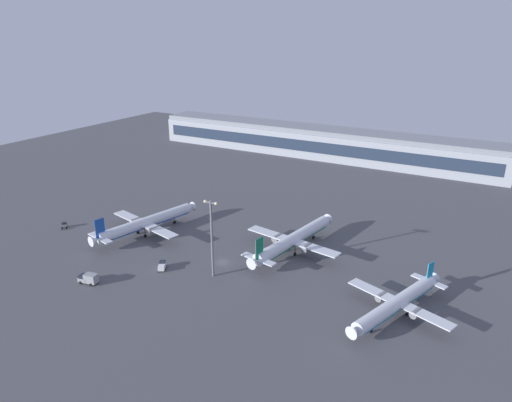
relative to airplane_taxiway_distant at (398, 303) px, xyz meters
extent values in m
plane|color=#4C4C51|center=(-54.09, 2.18, -3.63)|extent=(416.00, 416.00, 0.00)
cube|color=#9EA3AD|center=(-77.64, 138.48, 3.37)|extent=(199.66, 22.00, 14.00)
cube|color=#263347|center=(-77.64, 127.28, 4.07)|extent=(191.68, 0.40, 6.16)
cube|color=gray|center=(-77.64, 138.48, 11.57)|extent=(199.66, 19.80, 2.40)
cylinder|color=silver|center=(-0.16, -0.45, 0.08)|extent=(13.98, 31.94, 3.44)
cone|color=silver|center=(-5.88, -16.88, 0.08)|extent=(3.80, 3.13, 3.27)
cone|color=silver|center=(5.62, 16.15, 0.08)|extent=(3.76, 3.41, 3.10)
cube|color=silver|center=(0.14, 0.41, -0.10)|extent=(28.57, 12.96, 0.32)
cube|color=silver|center=(5.06, 14.53, 0.27)|extent=(10.13, 5.33, 0.32)
cube|color=#1984B2|center=(4.97, 14.27, 3.03)|extent=(1.21, 2.83, 5.89)
cylinder|color=slate|center=(4.85, -1.23, -0.73)|extent=(2.96, 3.74, 1.99)
cylinder|color=slate|center=(-4.56, 2.05, -0.73)|extent=(2.96, 3.74, 1.99)
cube|color=#1984B2|center=(-0.16, -0.45, -0.86)|extent=(12.79, 29.36, 0.33)
cylinder|color=#333338|center=(-3.59, -10.31, -1.52)|extent=(0.25, 0.25, 3.22)
cylinder|color=black|center=(-3.59, -10.31, -3.13)|extent=(0.67, 1.06, 1.00)
cylinder|color=#333338|center=(2.47, 1.04, -1.52)|extent=(0.25, 0.25, 3.22)
cylinder|color=black|center=(2.47, 1.04, -3.13)|extent=(0.67, 1.06, 1.00)
cylinder|color=#333338|center=(-1.29, 2.35, -1.52)|extent=(0.25, 0.25, 3.22)
cylinder|color=black|center=(-1.29, 2.35, -3.13)|extent=(0.67, 1.06, 1.00)
cylinder|color=silver|center=(-89.44, 7.57, 0.63)|extent=(12.38, 37.29, 3.95)
cone|color=silver|center=(-84.89, 26.98, 0.63)|extent=(4.22, 3.28, 3.75)
cone|color=silver|center=(-94.04, -12.04, 0.63)|extent=(4.12, 3.64, 3.55)
cube|color=silver|center=(-89.68, 6.56, 0.42)|extent=(33.30, 11.63, 0.36)
cube|color=silver|center=(-93.59, -10.12, 0.83)|extent=(11.69, 5.03, 0.36)
cube|color=#19479E|center=(-93.52, -9.82, 4.00)|extent=(1.06, 3.31, 6.75)
cylinder|color=slate|center=(-95.24, 7.86, -0.31)|extent=(3.08, 4.16, 2.28)
cylinder|color=slate|center=(-84.12, 5.26, -0.31)|extent=(3.08, 4.16, 2.28)
cube|color=#19479E|center=(-89.44, 7.57, -0.46)|extent=(11.31, 34.29, 0.37)
cylinder|color=#333338|center=(-86.71, 19.22, -1.22)|extent=(0.29, 0.29, 3.69)
cylinder|color=black|center=(-86.71, 19.22, -3.06)|extent=(0.67, 1.21, 1.14)
cylinder|color=#333338|center=(-92.26, 5.57, -1.22)|extent=(0.29, 0.29, 3.69)
cylinder|color=black|center=(-92.26, 5.57, -3.06)|extent=(0.67, 1.21, 1.14)
cylinder|color=#333338|center=(-87.81, 4.52, -1.22)|extent=(0.29, 0.29, 3.69)
cylinder|color=black|center=(-87.81, 4.52, -3.06)|extent=(0.67, 1.21, 1.14)
cylinder|color=silver|center=(-38.10, 20.22, 0.70)|extent=(10.29, 38.18, 4.02)
cone|color=silver|center=(-34.72, 40.23, 0.70)|extent=(4.18, 3.14, 3.82)
cone|color=silver|center=(-41.50, 0.01, 0.70)|extent=(4.06, 3.52, 3.61)
cube|color=silver|center=(-38.27, 19.18, 0.49)|extent=(34.05, 9.79, 0.37)
cube|color=silver|center=(-41.17, 1.99, 0.91)|extent=(11.89, 4.43, 0.37)
cube|color=#146B4C|center=(-41.12, 2.30, 4.14)|extent=(0.87, 3.39, 6.87)
cylinder|color=slate|center=(-44.00, 20.15, -0.25)|extent=(2.93, 4.14, 2.33)
cylinder|color=slate|center=(-32.54, 18.22, -0.25)|extent=(2.93, 4.14, 2.33)
cube|color=#146B4C|center=(-38.10, 20.22, -0.40)|extent=(9.38, 35.12, 0.38)
cylinder|color=#333338|center=(-36.07, 32.23, -1.17)|extent=(0.30, 0.30, 3.75)
cylinder|color=black|center=(-36.07, 32.23, -3.05)|extent=(0.61, 1.22, 1.16)
cylinder|color=#333338|center=(-40.83, 18.00, -1.17)|extent=(0.30, 0.30, 3.75)
cylinder|color=black|center=(-40.83, 18.00, -3.05)|extent=(0.61, 1.22, 1.16)
cylinder|color=#333338|center=(-36.24, 17.23, -1.17)|extent=(0.30, 0.30, 3.75)
cylinder|color=black|center=(-36.24, 17.23, -3.05)|extent=(0.61, 1.22, 1.16)
cube|color=gray|center=(-82.14, -27.38, -2.58)|extent=(3.11, 2.82, 1.20)
cube|color=#1E232D|center=(-82.14, -27.38, -1.63)|extent=(2.75, 2.58, 0.70)
cube|color=gray|center=(-79.70, -26.98, -1.88)|extent=(3.93, 2.86, 2.60)
cylinder|color=black|center=(-82.35, -28.48, -3.18)|extent=(0.94, 0.44, 0.90)
cylinder|color=black|center=(-82.69, -26.41, -3.18)|extent=(0.94, 0.44, 0.90)
cylinder|color=black|center=(-78.87, -27.91, -3.18)|extent=(0.94, 0.44, 0.90)
cylinder|color=black|center=(-79.22, -25.83, -3.18)|extent=(0.94, 0.44, 0.90)
cube|color=gray|center=(-119.70, -3.35, -2.73)|extent=(2.40, 2.41, 0.90)
cube|color=#1E232D|center=(-119.70, -3.35, -1.93)|extent=(2.16, 2.17, 0.70)
cylinder|color=black|center=(-120.38, -3.73, -3.18)|extent=(0.86, 0.84, 0.90)
cylinder|color=black|center=(-119.34, -2.65, -3.18)|extent=(0.86, 0.84, 0.90)
cylinder|color=black|center=(-118.91, -5.15, -3.18)|extent=(0.86, 0.84, 0.90)
cylinder|color=black|center=(-117.87, -4.08, -3.18)|extent=(0.86, 0.84, 0.90)
cube|color=white|center=(-68.12, -9.65, -2.63)|extent=(2.80, 2.83, 1.10)
cube|color=#1E232D|center=(-68.12, -9.65, -1.73)|extent=(2.53, 2.53, 0.70)
cube|color=white|center=(-67.14, -11.27, -2.48)|extent=(2.88, 3.05, 1.40)
cylinder|color=black|center=(-69.00, -9.84, -3.18)|extent=(0.72, 0.93, 0.90)
cylinder|color=black|center=(-67.55, -8.96, -3.18)|extent=(0.72, 0.93, 0.90)
cylinder|color=black|center=(-67.61, -12.14, -3.18)|extent=(0.72, 0.93, 0.90)
cylinder|color=black|center=(-66.16, -11.26, -3.18)|extent=(0.72, 0.93, 0.90)
cylinder|color=slate|center=(-51.89, -6.20, 8.23)|extent=(0.70, 0.70, 23.72)
cube|color=slate|center=(-51.89, -6.20, 19.49)|extent=(4.80, 0.40, 0.40)
sphere|color=#F9EAB2|center=(-53.69, -6.20, 19.49)|extent=(0.90, 0.90, 0.90)
sphere|color=#F9EAB2|center=(-50.09, -6.20, 19.49)|extent=(0.90, 0.90, 0.90)
camera|label=1|loc=(17.49, -104.31, 64.34)|focal=32.28mm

